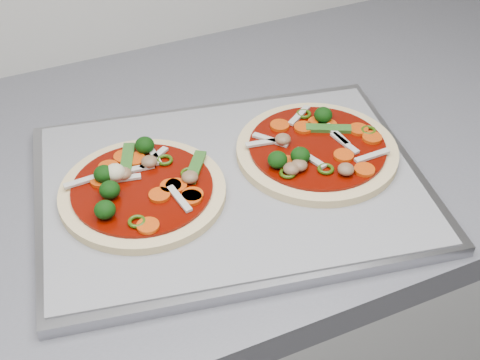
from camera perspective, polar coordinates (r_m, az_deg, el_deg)
name	(u,v)px	position (r m, az deg, el deg)	size (l,w,h in m)	color
base_cabinet	(371,304)	(1.32, 11.12, -10.35)	(3.60, 0.60, 0.86)	silver
countertop	(409,108)	(1.03, 14.25, 5.99)	(3.60, 0.60, 0.04)	slate
baking_tray	(231,186)	(0.81, -0.77, -0.56)	(0.46, 0.34, 0.02)	#97979D
parchment	(231,181)	(0.80, -0.77, -0.10)	(0.44, 0.32, 0.00)	#939398
pizza_left	(141,189)	(0.79, -8.44, -0.72)	(0.21, 0.21, 0.03)	beige
pizza_right	(316,149)	(0.84, 6.52, 2.62)	(0.24, 0.24, 0.03)	beige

